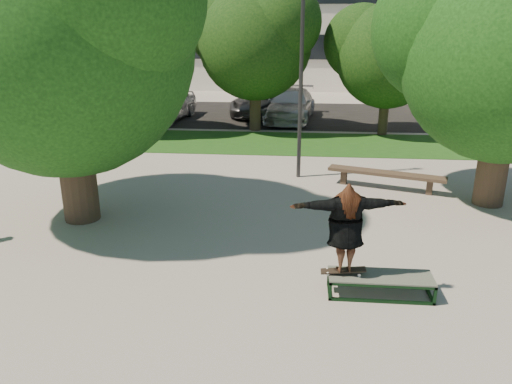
# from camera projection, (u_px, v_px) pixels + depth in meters

# --- Properties ---
(ground) EXTENTS (120.00, 120.00, 0.00)m
(ground) POSITION_uv_depth(u_px,v_px,m) (250.00, 242.00, 10.87)
(ground) COLOR gray
(ground) RESTS_ON ground
(grass_strip) EXTENTS (30.00, 4.00, 0.02)m
(grass_strip) POSITION_uv_depth(u_px,v_px,m) (299.00, 143.00, 19.74)
(grass_strip) COLOR #164614
(grass_strip) RESTS_ON ground
(asphalt_strip) EXTENTS (40.00, 8.00, 0.01)m
(asphalt_strip) POSITION_uv_depth(u_px,v_px,m) (281.00, 115.00, 25.96)
(asphalt_strip) COLOR black
(asphalt_strip) RESTS_ON ground
(tree_left) EXTENTS (6.96, 5.95, 7.12)m
(tree_left) POSITION_uv_depth(u_px,v_px,m) (58.00, 28.00, 10.85)
(tree_left) COLOR #38281E
(tree_left) RESTS_ON ground
(tree_right) EXTENTS (6.24, 5.33, 6.51)m
(tree_right) POSITION_uv_depth(u_px,v_px,m) (507.00, 42.00, 11.95)
(tree_right) COLOR #38281E
(tree_right) RESTS_ON ground
(bg_tree_left) EXTENTS (5.28, 4.51, 5.77)m
(bg_tree_left) POSITION_uv_depth(u_px,v_px,m) (119.00, 43.00, 20.68)
(bg_tree_left) COLOR #38281E
(bg_tree_left) RESTS_ON ground
(bg_tree_mid) EXTENTS (5.76, 4.92, 6.24)m
(bg_tree_mid) POSITION_uv_depth(u_px,v_px,m) (253.00, 36.00, 21.06)
(bg_tree_mid) COLOR #38281E
(bg_tree_mid) RESTS_ON ground
(bg_tree_right) EXTENTS (5.04, 4.31, 5.43)m
(bg_tree_right) POSITION_uv_depth(u_px,v_px,m) (387.00, 50.00, 20.27)
(bg_tree_right) COLOR #38281E
(bg_tree_right) RESTS_ON ground
(lamppost) EXTENTS (0.25, 0.15, 6.11)m
(lamppost) POSITION_uv_depth(u_px,v_px,m) (301.00, 73.00, 14.49)
(lamppost) COLOR #2D2D30
(lamppost) RESTS_ON ground
(grind_box) EXTENTS (1.80, 0.60, 0.38)m
(grind_box) POSITION_uv_depth(u_px,v_px,m) (380.00, 285.00, 8.72)
(grind_box) COLOR black
(grind_box) RESTS_ON ground
(skater_rig) EXTENTS (2.02, 0.84, 1.67)m
(skater_rig) POSITION_uv_depth(u_px,v_px,m) (346.00, 228.00, 8.44)
(skater_rig) COLOR white
(skater_rig) RESTS_ON grind_box
(bench) EXTENTS (3.27, 1.46, 0.51)m
(bench) POSITION_uv_depth(u_px,v_px,m) (386.00, 175.00, 14.23)
(bench) COLOR #443529
(bench) RESTS_ON ground
(car_silver_a) EXTENTS (2.51, 4.95, 1.62)m
(car_silver_a) POSITION_uv_depth(u_px,v_px,m) (165.00, 104.00, 24.23)
(car_silver_a) COLOR silver
(car_silver_a) RESTS_ON asphalt_strip
(car_dark) EXTENTS (1.98, 4.05, 1.28)m
(car_dark) POSITION_uv_depth(u_px,v_px,m) (271.00, 104.00, 25.23)
(car_dark) COLOR black
(car_dark) RESTS_ON asphalt_strip
(car_grey) EXTENTS (2.91, 5.31, 1.41)m
(car_grey) POSITION_uv_depth(u_px,v_px,m) (260.00, 101.00, 25.75)
(car_grey) COLOR #58575C
(car_grey) RESTS_ON asphalt_strip
(car_silver_b) EXTENTS (2.61, 5.30, 1.48)m
(car_silver_b) POSITION_uv_depth(u_px,v_px,m) (291.00, 105.00, 24.31)
(car_silver_b) COLOR silver
(car_silver_b) RESTS_ON asphalt_strip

